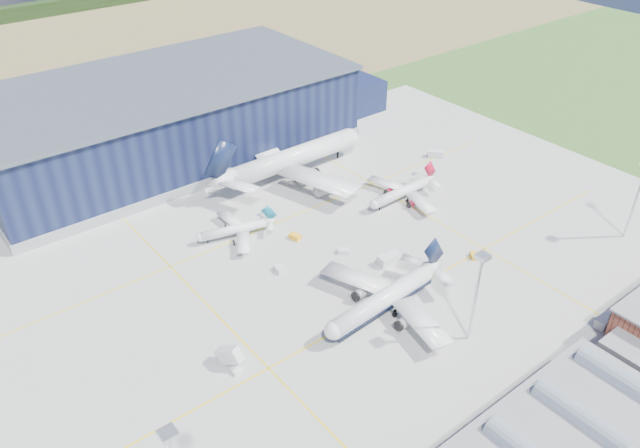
{
  "coord_description": "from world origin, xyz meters",
  "views": [
    {
      "loc": [
        -79.04,
        -89.65,
        97.15
      ],
      "look_at": [
        3.83,
        15.47,
        9.53
      ],
      "focal_mm": 35.0,
      "sensor_mm": 36.0,
      "label": 1
    }
  ],
  "objects": [
    {
      "name": "apron",
      "position": [
        0.0,
        10.0,
        0.03
      ],
      "size": [
        220.0,
        160.0,
        0.08
      ],
      "color": "#A3A39E",
      "rests_on": "ground"
    },
    {
      "name": "farmland",
      "position": [
        0.0,
        220.0,
        0.0
      ],
      "size": [
        600.0,
        220.0,
        0.01
      ],
      "primitive_type": "cube",
      "color": "olive",
      "rests_on": "ground"
    },
    {
      "name": "light_mast_center",
      "position": [
        10.0,
        -30.0,
        15.43
      ],
      "size": [
        2.6,
        2.6,
        23.0
      ],
      "color": "silver",
      "rests_on": "ground"
    },
    {
      "name": "gse_van_c",
      "position": [
        37.42,
        -46.0,
        1.22
      ],
      "size": [
        5.39,
        3.19,
        2.43
      ],
      "primitive_type": "cube",
      "rotation": [
        0.0,
        0.0,
        1.73
      ],
      "color": "silver",
      "rests_on": "ground"
    },
    {
      "name": "gse_van_a",
      "position": [
        15.4,
        1.28,
        1.35
      ],
      "size": [
        6.29,
        2.97,
        2.7
      ],
      "primitive_type": "cube",
      "rotation": [
        0.0,
        0.0,
        1.53
      ],
      "color": "silver",
      "rests_on": "ground"
    },
    {
      "name": "airstair",
      "position": [
        -35.79,
        -4.15,
        1.76
      ],
      "size": [
        4.17,
        5.93,
        3.52
      ],
      "primitive_type": "cube",
      "rotation": [
        0.0,
        0.0,
        0.4
      ],
      "color": "silver",
      "rests_on": "ground"
    },
    {
      "name": "light_mast_east",
      "position": [
        75.0,
        -30.0,
        15.43
      ],
      "size": [
        2.6,
        2.6,
        23.0
      ],
      "color": "silver",
      "rests_on": "ground"
    },
    {
      "name": "gse_tug_c",
      "position": [
        2.9,
        25.34,
        0.69
      ],
      "size": [
        2.76,
        3.58,
        1.38
      ],
      "primitive_type": "cube",
      "rotation": [
        0.0,
        0.0,
        0.27
      ],
      "color": "#FFAF16",
      "rests_on": "ground"
    },
    {
      "name": "ground",
      "position": [
        0.0,
        0.0,
        0.0
      ],
      "size": [
        600.0,
        600.0,
        0.0
      ],
      "primitive_type": "plane",
      "color": "#2D5921",
      "rests_on": "ground"
    },
    {
      "name": "airliner_red",
      "position": [
        39.92,
        22.0,
        4.55
      ],
      "size": [
        28.31,
        27.71,
        9.09
      ],
      "primitive_type": null,
      "rotation": [
        0.0,
        0.0,
        3.16
      ],
      "color": "silver",
      "rests_on": "ground"
    },
    {
      "name": "gse_cart_b",
      "position": [
        9.0,
        11.92,
        0.65
      ],
      "size": [
        3.53,
        3.51,
        1.29
      ],
      "primitive_type": "cube",
      "rotation": [
        0.0,
        0.0,
        0.8
      ],
      "color": "silver",
      "rests_on": "ground"
    },
    {
      "name": "airliner_regional",
      "position": [
        -9.9,
        36.28,
        3.86
      ],
      "size": [
        28.97,
        28.61,
        7.71
      ],
      "primitive_type": null,
      "rotation": [
        0.0,
        0.0,
        2.87
      ],
      "color": "silver",
      "rests_on": "ground"
    },
    {
      "name": "gse_cart_a",
      "position": [
        -8.86,
        15.99,
        0.67
      ],
      "size": [
        2.42,
        3.32,
        1.34
      ],
      "primitive_type": "cube",
      "rotation": [
        0.0,
        0.0,
        -0.12
      ],
      "color": "silver",
      "rests_on": "ground"
    },
    {
      "name": "gse_tug_b",
      "position": [
        34.63,
        -10.91,
        0.6
      ],
      "size": [
        3.15,
        3.33,
        1.2
      ],
      "primitive_type": "cube",
      "rotation": [
        0.0,
        0.0,
        -0.65
      ],
      "color": "#FFAF16",
      "rests_on": "ground"
    },
    {
      "name": "hangar",
      "position": [
        2.81,
        94.8,
        11.62
      ],
      "size": [
        145.0,
        62.0,
        26.1
      ],
      "color": "#101637",
      "rests_on": "ground"
    },
    {
      "name": "airliner_navy",
      "position": [
        0.7,
        -12.0,
        6.47
      ],
      "size": [
        41.98,
        41.17,
        12.94
      ],
      "primitive_type": null,
      "rotation": [
        0.0,
        0.0,
        3.2
      ],
      "color": "silver",
      "rests_on": "ground"
    },
    {
      "name": "gse_van_b",
      "position": [
        69.6,
        35.27,
        1.17
      ],
      "size": [
        5.06,
        5.41,
        2.34
      ],
      "primitive_type": "cube",
      "rotation": [
        0.0,
        0.0,
        0.69
      ],
      "color": "silver",
      "rests_on": "ground"
    },
    {
      "name": "airliner_widebody",
      "position": [
        24.15,
        55.0,
        9.68
      ],
      "size": [
        59.74,
        58.46,
        19.36
      ],
      "primitive_type": null,
      "rotation": [
        0.0,
        0.0,
        0.01
      ],
      "color": "silver",
      "rests_on": "ground"
    },
    {
      "name": "treeline",
      "position": [
        0.0,
        300.0,
        4.0
      ],
      "size": [
        600.0,
        8.0,
        8.0
      ],
      "primitive_type": "cube",
      "color": "black",
      "rests_on": "ground"
    }
  ]
}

